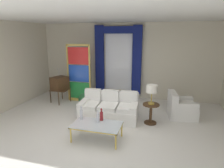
# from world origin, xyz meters

# --- Properties ---
(ground_plane) EXTENTS (16.00, 16.00, 0.00)m
(ground_plane) POSITION_xyz_m (0.00, 0.00, 0.00)
(ground_plane) COLOR white
(wall_rear) EXTENTS (8.00, 0.12, 3.00)m
(wall_rear) POSITION_xyz_m (0.00, 3.06, 1.50)
(wall_rear) COLOR beige
(wall_rear) RESTS_ON ground
(wall_left) EXTENTS (0.12, 7.00, 3.00)m
(wall_left) POSITION_xyz_m (-3.66, 0.60, 1.50)
(wall_left) COLOR beige
(wall_left) RESTS_ON ground
(ceiling_slab) EXTENTS (8.00, 7.60, 0.04)m
(ceiling_slab) POSITION_xyz_m (0.00, 0.80, 3.02)
(ceiling_slab) COLOR white
(curtained_window) EXTENTS (2.00, 0.17, 2.70)m
(curtained_window) POSITION_xyz_m (-0.31, 2.89, 1.74)
(curtained_window) COLOR white
(curtained_window) RESTS_ON ground
(couch_white_long) EXTENTS (1.81, 1.02, 0.86)m
(couch_white_long) POSITION_xyz_m (-0.04, 0.71, 0.30)
(couch_white_long) COLOR white
(couch_white_long) RESTS_ON ground
(coffee_table) EXTENTS (1.20, 0.69, 0.41)m
(coffee_table) POSITION_xyz_m (0.03, -0.64, 0.37)
(coffee_table) COLOR silver
(coffee_table) RESTS_ON ground
(bottle_blue_decanter) EXTENTS (0.08, 0.08, 0.35)m
(bottle_blue_decanter) POSITION_xyz_m (-0.46, -0.45, 0.55)
(bottle_blue_decanter) COLOR silver
(bottle_blue_decanter) RESTS_ON coffee_table
(bottle_crystal_tall) EXTENTS (0.08, 0.08, 0.32)m
(bottle_crystal_tall) POSITION_xyz_m (0.07, -0.39, 0.54)
(bottle_crystal_tall) COLOR maroon
(bottle_crystal_tall) RESTS_ON coffee_table
(bottle_amber_squat) EXTENTS (0.07, 0.07, 0.31)m
(bottle_amber_squat) POSITION_xyz_m (0.02, -0.52, 0.53)
(bottle_amber_squat) COLOR silver
(bottle_amber_squat) RESTS_ON coffee_table
(vintage_tv) EXTENTS (0.68, 0.73, 1.35)m
(vintage_tv) POSITION_xyz_m (-2.28, 1.64, 0.73)
(vintage_tv) COLOR #472D19
(vintage_tv) RESTS_ON ground
(armchair_white) EXTENTS (0.94, 0.93, 0.80)m
(armchair_white) POSITION_xyz_m (2.09, 1.37, 0.29)
(armchair_white) COLOR white
(armchair_white) RESTS_ON ground
(stained_glass_divider) EXTENTS (0.95, 0.05, 2.20)m
(stained_glass_divider) POSITION_xyz_m (-1.62, 1.96, 1.06)
(stained_glass_divider) COLOR gold
(stained_glass_divider) RESTS_ON ground
(peacock_figurine) EXTENTS (0.44, 0.60, 0.50)m
(peacock_figurine) POSITION_xyz_m (-1.32, 1.54, 0.22)
(peacock_figurine) COLOR beige
(peacock_figurine) RESTS_ON ground
(round_side_table) EXTENTS (0.48, 0.48, 0.59)m
(round_side_table) POSITION_xyz_m (1.23, 0.66, 0.36)
(round_side_table) COLOR #472D19
(round_side_table) RESTS_ON ground
(table_lamp_brass) EXTENTS (0.32, 0.32, 0.57)m
(table_lamp_brass) POSITION_xyz_m (1.23, 0.66, 1.03)
(table_lamp_brass) COLOR #B29338
(table_lamp_brass) RESTS_ON round_side_table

